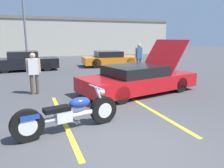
# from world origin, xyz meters

# --- Properties ---
(ground_plane) EXTENTS (80.00, 80.00, 0.00)m
(ground_plane) POSITION_xyz_m (0.00, 0.00, 0.00)
(ground_plane) COLOR #474749
(parking_stripe_middle) EXTENTS (0.12, 4.51, 0.01)m
(parking_stripe_middle) POSITION_xyz_m (-1.00, 2.16, 0.00)
(parking_stripe_middle) COLOR yellow
(parking_stripe_middle) RESTS_ON ground
(parking_stripe_back) EXTENTS (0.12, 4.51, 0.01)m
(parking_stripe_back) POSITION_xyz_m (1.62, 2.16, 0.00)
(parking_stripe_back) COLOR yellow
(parking_stripe_back) RESTS_ON ground
(far_building) EXTENTS (32.00, 4.20, 4.40)m
(far_building) POSITION_xyz_m (0.00, 24.29, 2.34)
(far_building) COLOR #B2AD9E
(far_building) RESTS_ON ground
(light_pole) EXTENTS (1.21, 0.28, 8.46)m
(light_pole) POSITION_xyz_m (-1.74, 16.32, 4.62)
(light_pole) COLOR slate
(light_pole) RESTS_ON ground
(motorcycle) EXTENTS (2.54, 0.85, 0.99)m
(motorcycle) POSITION_xyz_m (-0.97, 1.34, 0.41)
(motorcycle) COLOR black
(motorcycle) RESTS_ON ground
(show_car_hood_open) EXTENTS (4.97, 2.87, 2.06)m
(show_car_hood_open) POSITION_xyz_m (2.27, 4.04, 0.55)
(show_car_hood_open) COLOR red
(show_car_hood_open) RESTS_ON ground
(parked_car_mid_row) EXTENTS (4.03, 1.76, 1.27)m
(parked_car_mid_row) POSITION_xyz_m (-1.92, 11.95, 0.60)
(parked_car_mid_row) COLOR black
(parked_car_mid_row) RESTS_ON ground
(parked_car_right_row) EXTENTS (4.32, 2.24, 1.14)m
(parked_car_right_row) POSITION_xyz_m (4.06, 12.08, 0.55)
(parked_car_right_row) COLOR orange
(parked_car_right_row) RESTS_ON ground
(spectator_near_motorcycle) EXTENTS (0.52, 0.21, 1.59)m
(spectator_near_motorcycle) POSITION_xyz_m (-1.59, 5.23, 0.94)
(spectator_near_motorcycle) COLOR brown
(spectator_near_motorcycle) RESTS_ON ground
(spectator_by_show_car) EXTENTS (0.52, 0.23, 1.77)m
(spectator_by_show_car) POSITION_xyz_m (4.76, 8.76, 1.06)
(spectator_by_show_car) COLOR #38476B
(spectator_by_show_car) RESTS_ON ground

